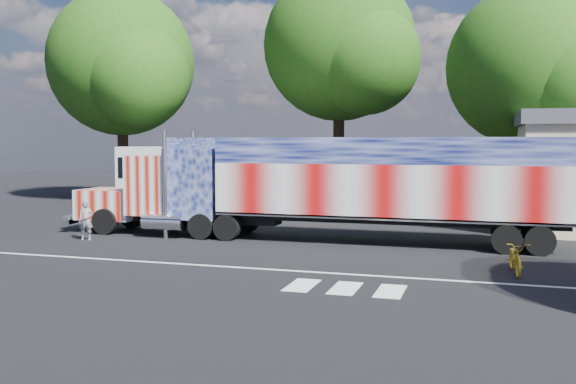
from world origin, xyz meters
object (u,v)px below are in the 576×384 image
(semi_truck, at_px, (325,184))
(tree_nw_a, at_px, (123,63))
(woman, at_px, (86,220))
(coach_bus, at_px, (229,179))
(bicycle, at_px, (516,258))
(tree_n_mid, at_px, (342,46))
(tree_ne_a, at_px, (531,67))

(semi_truck, relative_size, tree_nw_a, 1.47)
(woman, bearing_deg, coach_bus, 61.14)
(bicycle, bearing_deg, tree_n_mid, 109.77)
(semi_truck, bearing_deg, coach_bus, 132.83)
(semi_truck, relative_size, tree_ne_a, 1.68)
(woman, relative_size, tree_ne_a, 0.13)
(coach_bus, relative_size, bicycle, 6.73)
(bicycle, bearing_deg, tree_ne_a, 79.61)
(coach_bus, distance_m, bicycle, 19.08)
(bicycle, distance_m, tree_nw_a, 31.13)
(bicycle, bearing_deg, semi_truck, 140.30)
(semi_truck, distance_m, coach_bus, 10.83)
(coach_bus, xyz_separation_m, bicycle, (14.29, -12.56, -1.39))
(coach_bus, distance_m, tree_n_mid, 11.93)
(woman, height_order, bicycle, woman)
(tree_n_mid, bearing_deg, semi_truck, -79.84)
(tree_ne_a, xyz_separation_m, tree_nw_a, (-25.24, 1.24, 1.23))
(coach_bus, height_order, tree_n_mid, tree_n_mid)
(semi_truck, relative_size, bicycle, 11.04)
(semi_truck, xyz_separation_m, tree_n_mid, (-2.77, 15.47, 7.66))
(semi_truck, xyz_separation_m, tree_ne_a, (8.21, 12.05, 5.60))
(coach_bus, bearing_deg, tree_ne_a, 14.80)
(bicycle, height_order, tree_ne_a, tree_ne_a)
(semi_truck, xyz_separation_m, tree_nw_a, (-17.03, 13.29, 6.83))
(semi_truck, height_order, tree_n_mid, tree_n_mid)
(tree_ne_a, bearing_deg, coach_bus, -165.20)
(tree_ne_a, bearing_deg, bicycle, -94.38)
(bicycle, height_order, tree_nw_a, tree_nw_a)
(bicycle, xyz_separation_m, tree_nw_a, (-23.97, 17.91, 8.58))
(bicycle, distance_m, tree_ne_a, 18.27)
(coach_bus, height_order, tree_nw_a, tree_nw_a)
(woman, bearing_deg, tree_nw_a, 96.97)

